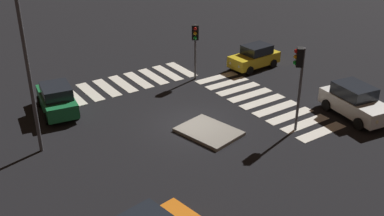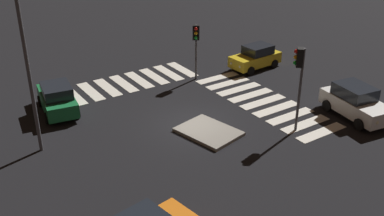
{
  "view_description": "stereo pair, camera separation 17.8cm",
  "coord_description": "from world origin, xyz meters",
  "views": [
    {
      "loc": [
        -18.32,
        12.52,
        11.84
      ],
      "look_at": [
        0.0,
        0.0,
        1.0
      ],
      "focal_mm": 42.95,
      "sensor_mm": 36.0,
      "label": 1
    },
    {
      "loc": [
        -18.42,
        12.37,
        11.84
      ],
      "look_at": [
        0.0,
        0.0,
        1.0
      ],
      "focal_mm": 42.95,
      "sensor_mm": 36.0,
      "label": 2
    }
  ],
  "objects": [
    {
      "name": "car_white",
      "position": [
        -4.3,
        -8.12,
        0.9
      ],
      "size": [
        4.37,
        2.45,
        1.83
      ],
      "rotation": [
        0.0,
        0.0,
        2.99
      ],
      "color": "silver",
      "rests_on": "ground"
    },
    {
      "name": "crosswalk_side",
      "position": [
        7.25,
        0.0,
        0.01
      ],
      "size": [
        3.2,
        8.75,
        0.02
      ],
      "color": "silver",
      "rests_on": "ground"
    },
    {
      "name": "car_green",
      "position": [
        5.59,
        5.52,
        0.85
      ],
      "size": [
        4.15,
        2.33,
        1.73
      ],
      "rotation": [
        0.0,
        0.0,
        -0.15
      ],
      "color": "#196B38",
      "rests_on": "ground"
    },
    {
      "name": "ground_plane",
      "position": [
        0.0,
        0.0,
        0.0
      ],
      "size": [
        80.0,
        80.0,
        0.0
      ],
      "primitive_type": "plane",
      "color": "black"
    },
    {
      "name": "traffic_island",
      "position": [
        -1.32,
        -0.17,
        0.09
      ],
      "size": [
        3.53,
        2.94,
        0.18
      ],
      "color": "gray",
      "rests_on": "ground"
    },
    {
      "name": "street_lamp",
      "position": [
        1.92,
        7.69,
        5.94
      ],
      "size": [
        0.56,
        0.56,
        8.9
      ],
      "color": "#47474C",
      "rests_on": "ground"
    },
    {
      "name": "traffic_light_south",
      "position": [
        -3.56,
        -4.09,
        3.48
      ],
      "size": [
        0.54,
        0.53,
        4.6
      ],
      "rotation": [
        0.0,
        0.0,
        0.86
      ],
      "color": "#47474C",
      "rests_on": "ground"
    },
    {
      "name": "crosswalk_near",
      "position": [
        0.0,
        -5.17,
        0.01
      ],
      "size": [
        9.9,
        3.2,
        0.02
      ],
      "color": "silver",
      "rests_on": "ground"
    },
    {
      "name": "car_yellow",
      "position": [
        4.64,
        -8.57,
        0.81
      ],
      "size": [
        1.93,
        3.85,
        1.65
      ],
      "rotation": [
        0.0,
        0.0,
        1.62
      ],
      "color": "gold",
      "rests_on": "ground"
    },
    {
      "name": "traffic_light_east",
      "position": [
        5.15,
        -3.77,
        2.86
      ],
      "size": [
        0.53,
        0.54,
        3.78
      ],
      "rotation": [
        0.0,
        0.0,
        2.51
      ],
      "color": "#47474C",
      "rests_on": "ground"
    }
  ]
}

